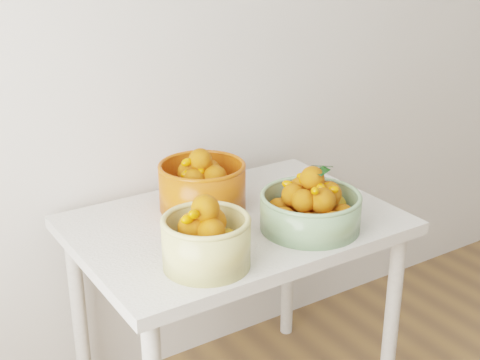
# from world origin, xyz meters

# --- Properties ---
(table) EXTENTS (1.00, 0.70, 0.75)m
(table) POSITION_xyz_m (-0.38, 1.60, 0.65)
(table) COLOR silver
(table) RESTS_ON ground
(bowl_cream) EXTENTS (0.32, 0.32, 0.21)m
(bowl_cream) POSITION_xyz_m (-0.60, 1.39, 0.83)
(bowl_cream) COLOR #CCBF72
(bowl_cream) RESTS_ON table
(bowl_green) EXTENTS (0.40, 0.40, 0.20)m
(bowl_green) POSITION_xyz_m (-0.22, 1.42, 0.82)
(bowl_green) COLOR #7DA575
(bowl_green) RESTS_ON table
(bowl_orange) EXTENTS (0.32, 0.32, 0.20)m
(bowl_orange) POSITION_xyz_m (-0.42, 1.74, 0.83)
(bowl_orange) COLOR #C2450E
(bowl_orange) RESTS_ON table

